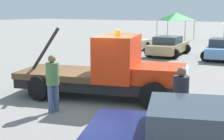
{
  "coord_description": "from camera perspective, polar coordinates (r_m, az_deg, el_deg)",
  "views": [
    {
      "loc": [
        6.09,
        -9.15,
        3.11
      ],
      "look_at": [
        0.5,
        0.0,
        1.05
      ],
      "focal_mm": 50.0,
      "sensor_mm": 36.0,
      "label": 1
    }
  ],
  "objects": [
    {
      "name": "ground_plane",
      "position": [
        11.42,
        -2.15,
        -4.93
      ],
      "size": [
        160.0,
        160.0,
        0.0
      ],
      "primitive_type": "plane",
      "color": "gray"
    },
    {
      "name": "tow_truck",
      "position": [
        11.1,
        -0.33,
        -0.33
      ],
      "size": [
        6.36,
        3.54,
        2.51
      ],
      "rotation": [
        0.0,
        0.0,
        0.28
      ],
      "color": "black",
      "rests_on": "ground"
    },
    {
      "name": "person_near_truck",
      "position": [
        7.92,
        12.43,
        -4.73
      ],
      "size": [
        0.39,
        0.39,
        1.76
      ],
      "rotation": [
        0.0,
        0.0,
        1.06
      ],
      "color": "#38383D",
      "rests_on": "ground"
    },
    {
      "name": "person_at_hood",
      "position": [
        9.7,
        -10.8,
        -1.69
      ],
      "size": [
        0.4,
        0.4,
        1.79
      ],
      "rotation": [
        0.0,
        0.0,
        2.97
      ],
      "color": "#475B84",
      "rests_on": "ground"
    },
    {
      "name": "parked_car_cream",
      "position": [
        23.76,
        2.53,
        4.91
      ],
      "size": [
        2.73,
        4.73,
        1.34
      ],
      "rotation": [
        0.0,
        0.0,
        1.49
      ],
      "color": "beige",
      "rests_on": "ground"
    },
    {
      "name": "parked_car_tan",
      "position": [
        22.21,
        10.26,
        4.33
      ],
      "size": [
        2.63,
        4.6,
        1.34
      ],
      "rotation": [
        0.0,
        0.0,
        1.65
      ],
      "color": "tan",
      "rests_on": "ground"
    },
    {
      "name": "parked_car_skyblue",
      "position": [
        21.41,
        19.7,
        3.62
      ],
      "size": [
        2.83,
        4.54,
        1.34
      ],
      "rotation": [
        0.0,
        0.0,
        1.71
      ],
      "color": "#669ED1",
      "rests_on": "ground"
    },
    {
      "name": "canopy_tent_green",
      "position": [
        33.37,
        11.67,
        9.57
      ],
      "size": [
        3.04,
        3.04,
        2.9
      ],
      "color": "#9E9EA3",
      "rests_on": "ground"
    },
    {
      "name": "traffic_cone",
      "position": [
        16.65,
        2.63,
        0.98
      ],
      "size": [
        0.4,
        0.4,
        0.55
      ],
      "color": "black",
      "rests_on": "ground"
    }
  ]
}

